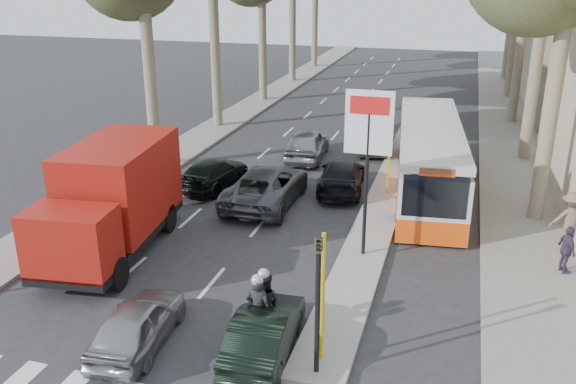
% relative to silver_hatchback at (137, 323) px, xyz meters
% --- Properties ---
extents(ground, '(120.00, 120.00, 0.00)m').
position_rel_silver_hatchback_xyz_m(ground, '(1.41, 1.51, -0.63)').
color(ground, '#28282B').
rests_on(ground, ground).
extents(sidewalk_right, '(3.20, 70.00, 0.12)m').
position_rel_silver_hatchback_xyz_m(sidewalk_right, '(10.01, 26.51, -0.57)').
color(sidewalk_right, gray).
rests_on(sidewalk_right, ground).
extents(median_left, '(2.40, 64.00, 0.12)m').
position_rel_silver_hatchback_xyz_m(median_left, '(-6.59, 29.51, -0.57)').
color(median_left, gray).
rests_on(median_left, ground).
extents(traffic_island, '(1.50, 26.00, 0.16)m').
position_rel_silver_hatchback_xyz_m(traffic_island, '(4.66, 12.51, -0.55)').
color(traffic_island, gray).
rests_on(traffic_island, ground).
extents(billboard, '(1.50, 12.10, 5.60)m').
position_rel_silver_hatchback_xyz_m(billboard, '(4.66, 6.51, 3.07)').
color(billboard, yellow).
rests_on(billboard, ground).
extents(traffic_light_island, '(0.16, 0.41, 3.60)m').
position_rel_silver_hatchback_xyz_m(traffic_light_island, '(4.66, 0.01, 1.86)').
color(traffic_light_island, black).
rests_on(traffic_light_island, ground).
extents(silver_hatchback, '(1.81, 3.82, 1.26)m').
position_rel_silver_hatchback_xyz_m(silver_hatchback, '(0.00, 0.00, 0.00)').
color(silver_hatchback, '#97999E').
rests_on(silver_hatchback, ground).
extents(dark_hatchback, '(1.59, 3.91, 1.26)m').
position_rel_silver_hatchback_xyz_m(dark_hatchback, '(3.21, 0.51, 0.00)').
color(dark_hatchback, black).
rests_on(dark_hatchback, ground).
extents(queue_car_a, '(2.58, 5.48, 1.51)m').
position_rel_silver_hatchback_xyz_m(queue_car_a, '(0.04, 10.31, 0.13)').
color(queue_car_a, '#474A4E').
rests_on(queue_car_a, ground).
extents(queue_car_b, '(2.35, 4.71, 1.31)m').
position_rel_silver_hatchback_xyz_m(queue_car_b, '(2.68, 12.63, 0.03)').
color(queue_car_b, black).
rests_on(queue_car_b, ground).
extents(queue_car_c, '(2.14, 4.58, 1.52)m').
position_rel_silver_hatchback_xyz_m(queue_car_c, '(0.09, 16.72, 0.13)').
color(queue_car_c, '#919298').
rests_on(queue_car_c, ground).
extents(queue_car_d, '(2.15, 4.68, 1.49)m').
position_rel_silver_hatchback_xyz_m(queue_car_d, '(3.21, 19.23, 0.11)').
color(queue_car_d, '#4E5156').
rests_on(queue_car_d, ground).
extents(queue_car_e, '(2.19, 4.49, 1.26)m').
position_rel_silver_hatchback_xyz_m(queue_car_e, '(-2.79, 11.52, -0.00)').
color(queue_car_e, black).
rests_on(queue_car_e, ground).
extents(red_truck, '(3.30, 7.04, 3.63)m').
position_rel_silver_hatchback_xyz_m(red_truck, '(-3.45, 4.75, 1.29)').
color(red_truck, black).
rests_on(red_truck, ground).
extents(city_bus, '(3.57, 11.47, 2.97)m').
position_rel_silver_hatchback_xyz_m(city_bus, '(6.21, 13.50, 0.94)').
color(city_bus, '#F64D0D').
rests_on(city_bus, ground).
extents(motorcycle, '(0.85, 2.34, 1.99)m').
position_rel_silver_hatchback_xyz_m(motorcycle, '(2.92, 1.14, 0.27)').
color(motorcycle, black).
rests_on(motorcycle, ground).
extents(pedestrian_near, '(0.73, 1.00, 1.55)m').
position_rel_silver_hatchback_xyz_m(pedestrian_near, '(10.89, 7.04, 0.26)').
color(pedestrian_near, '#3F334D').
rests_on(pedestrian_near, sidewalk_right).
extents(pedestrian_far, '(1.32, 0.68, 1.97)m').
position_rel_silver_hatchback_xyz_m(pedestrian_far, '(11.22, 9.11, 0.48)').
color(pedestrian_far, '#6D5C52').
rests_on(pedestrian_far, sidewalk_right).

